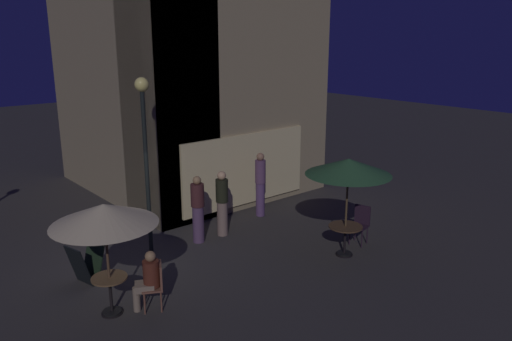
# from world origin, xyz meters

# --- Properties ---
(ground_plane) EXTENTS (60.00, 60.00, 0.00)m
(ground_plane) POSITION_xyz_m (0.00, 0.00, 0.00)
(ground_plane) COLOR #363331
(cafe_building) EXTENTS (6.37, 7.22, 8.61)m
(cafe_building) POSITION_xyz_m (3.52, 3.73, 4.30)
(cafe_building) COLOR #978463
(cafe_building) RESTS_ON ground
(street_lamp_near_corner) EXTENTS (0.32, 0.32, 4.19)m
(street_lamp_near_corner) POSITION_xyz_m (0.62, 0.40, 2.91)
(street_lamp_near_corner) COLOR black
(street_lamp_near_corner) RESTS_ON ground
(menu_sandwich_board) EXTENTS (0.75, 0.68, 0.87)m
(menu_sandwich_board) POSITION_xyz_m (-1.14, -0.04, 0.45)
(menu_sandwich_board) COLOR black
(menu_sandwich_board) RESTS_ON ground
(cafe_table_0) EXTENTS (0.66, 0.66, 0.75)m
(cafe_table_0) POSITION_xyz_m (-1.29, -1.54, 0.52)
(cafe_table_0) COLOR black
(cafe_table_0) RESTS_ON ground
(cafe_table_1) EXTENTS (0.80, 0.80, 0.74)m
(cafe_table_1) POSITION_xyz_m (4.08, -2.68, 0.56)
(cafe_table_1) COLOR black
(cafe_table_1) RESTS_ON ground
(patio_umbrella_0) EXTENTS (1.93, 1.93, 2.18)m
(patio_umbrella_0) POSITION_xyz_m (-1.29, -1.54, 1.98)
(patio_umbrella_0) COLOR black
(patio_umbrella_0) RESTS_ON ground
(patio_umbrella_1) EXTENTS (1.98, 1.98, 2.37)m
(patio_umbrella_1) POSITION_xyz_m (4.08, -2.68, 2.17)
(patio_umbrella_1) COLOR black
(patio_umbrella_1) RESTS_ON ground
(cafe_chair_0) EXTENTS (0.53, 0.53, 0.93)m
(cafe_chair_0) POSITION_xyz_m (-0.54, -1.94, 0.55)
(cafe_chair_0) COLOR brown
(cafe_chair_0) RESTS_ON ground
(cafe_chair_1) EXTENTS (0.50, 0.50, 0.98)m
(cafe_chair_1) POSITION_xyz_m (4.94, -2.46, 0.58)
(cafe_chair_1) COLOR black
(cafe_chair_1) RESTS_ON ground
(patron_seated_0) EXTENTS (0.51, 0.44, 1.20)m
(patron_seated_0) POSITION_xyz_m (-0.67, -1.87, 0.68)
(patron_seated_0) COLOR #7F6B5B
(patron_seated_0) RESTS_ON ground
(patron_standing_1) EXTENTS (0.32, 0.32, 1.73)m
(patron_standing_1) POSITION_xyz_m (2.62, 0.22, 0.89)
(patron_standing_1) COLOR #7F655C
(patron_standing_1) RESTS_ON ground
(patron_standing_2) EXTENTS (0.34, 0.34, 1.73)m
(patron_standing_2) POSITION_xyz_m (1.88, 0.24, 0.87)
(patron_standing_2) COLOR #543B5C
(patron_standing_2) RESTS_ON ground
(patron_standing_3) EXTENTS (0.30, 0.30, 1.87)m
(patron_standing_3) POSITION_xyz_m (4.33, 0.69, 0.96)
(patron_standing_3) COLOR #583C6A
(patron_standing_3) RESTS_ON ground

